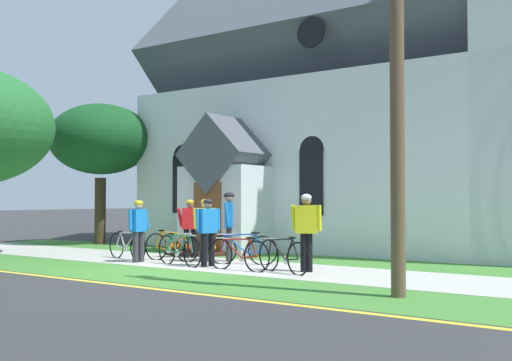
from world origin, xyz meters
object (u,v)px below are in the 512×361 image
bicycle_white (243,249)px  bicycle_orange (179,250)px  church_sign (211,212)px  cyclist_in_blue_jersey (306,226)px  bicycle_green (238,254)px  cyclist_in_white_jersey (205,225)px  bicycle_black (283,256)px  cyclist_in_red_jersey (229,220)px  bicycle_red (127,245)px  cyclist_in_green_jersey (139,227)px  cyclist_in_orange_jersey (190,224)px  bicycle_silver (171,247)px  cyclist_in_yellow_jersey (208,227)px  yard_deciduous_tree (101,140)px  utility_pole (391,28)px

bicycle_white → bicycle_orange: bearing=-137.1°
church_sign → cyclist_in_blue_jersey: 5.53m
bicycle_green → cyclist_in_white_jersey: cyclist_in_white_jersey is taller
bicycle_black → cyclist_in_red_jersey: (-2.47, 1.28, 0.69)m
bicycle_red → bicycle_black: size_ratio=1.04×
church_sign → bicycle_white: 3.64m
bicycle_orange → cyclist_in_green_jersey: bearing=-178.8°
cyclist_in_green_jersey → bicycle_red: bearing=153.9°
cyclist_in_orange_jersey → cyclist_in_blue_jersey: size_ratio=0.92×
bicycle_silver → cyclist_in_yellow_jersey: (1.64, -0.50, 0.56)m
bicycle_green → yard_deciduous_tree: yard_deciduous_tree is taller
cyclist_in_green_jersey → cyclist_in_blue_jersey: bearing=7.9°
cyclist_in_red_jersey → cyclist_in_yellow_jersey: bearing=-75.5°
cyclist_in_white_jersey → bicycle_white: bearing=-0.3°
church_sign → bicycle_white: size_ratio=1.24×
cyclist_in_red_jersey → utility_pole: 7.27m
bicycle_red → yard_deciduous_tree: (-4.85, 3.29, 3.37)m
bicycle_green → bicycle_white: size_ratio=1.08×
cyclist_in_green_jersey → cyclist_in_yellow_jersey: (2.09, 0.24, 0.03)m
bicycle_orange → yard_deciduous_tree: yard_deciduous_tree is taller
cyclist_in_blue_jersey → cyclist_in_white_jersey: bearing=172.0°
cyclist_in_orange_jersey → bicycle_black: bearing=-20.1°
cyclist_in_orange_jersey → cyclist_in_red_jersey: size_ratio=0.90×
cyclist_in_orange_jersey → cyclist_in_yellow_jersey: (1.78, -1.41, 0.01)m
church_sign → utility_pole: (7.72, -4.78, 3.26)m
church_sign → cyclist_in_green_jersey: size_ratio=1.28×
bicycle_red → yard_deciduous_tree: bearing=145.9°
bicycle_orange → cyclist_in_yellow_jersey: size_ratio=1.10×
bicycle_green → bicycle_silver: (-2.71, 0.72, 0.01)m
bicycle_orange → bicycle_black: 2.87m
cyclist_in_white_jersey → cyclist_in_red_jersey: cyclist_in_red_jersey is taller
bicycle_orange → cyclist_in_orange_jersey: bearing=123.2°
yard_deciduous_tree → cyclist_in_red_jersey: bearing=-16.5°
bicycle_green → church_sign: bearing=136.4°
cyclist_in_yellow_jersey → bicycle_green: bearing=-11.6°
bicycle_silver → utility_pole: (7.00, -2.23, 4.10)m
bicycle_red → cyclist_in_red_jersey: size_ratio=0.97×
utility_pole → cyclist_in_blue_jersey: bearing=143.4°
bicycle_white → cyclist_in_green_jersey: bearing=-156.4°
bicycle_green → utility_pole: (4.28, -1.51, 4.11)m
bicycle_silver → cyclist_in_green_jersey: cyclist_in_green_jersey is taller
cyclist_in_orange_jersey → cyclist_in_red_jersey: (1.46, -0.15, 0.14)m
bicycle_silver → cyclist_in_yellow_jersey: size_ratio=1.08×
bicycle_red → bicycle_white: size_ratio=1.06×
church_sign → cyclist_in_yellow_jersey: (2.36, -3.05, -0.28)m
cyclist_in_red_jersey → yard_deciduous_tree: 8.26m
utility_pole → cyclist_in_red_jersey: bearing=152.2°
cyclist_in_blue_jersey → utility_pole: size_ratio=0.21×
bicycle_black → cyclist_in_white_jersey: bearing=163.3°
bicycle_white → bicycle_green: bearing=-58.4°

